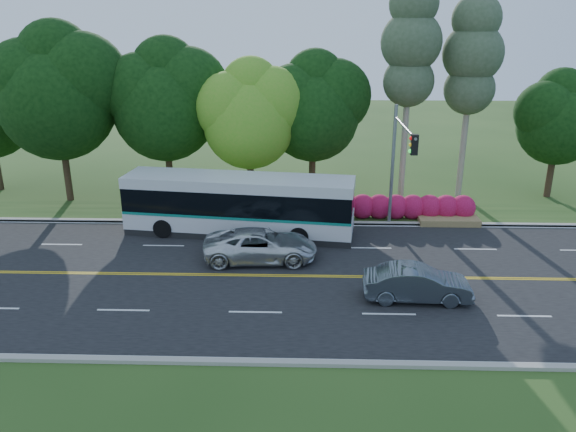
{
  "coord_description": "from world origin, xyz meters",
  "views": [
    {
      "loc": [
        1.46,
        -23.94,
        11.5
      ],
      "look_at": [
        0.69,
        2.0,
        2.29
      ],
      "focal_mm": 35.0,
      "sensor_mm": 36.0,
      "label": 1
    }
  ],
  "objects_px": {
    "traffic_signal": "(399,154)",
    "suv": "(261,245)",
    "sedan": "(417,283)",
    "transit_bus": "(239,206)"
  },
  "relations": [
    {
      "from": "sedan",
      "to": "suv",
      "type": "bearing_deg",
      "value": 62.16
    },
    {
      "from": "traffic_signal",
      "to": "suv",
      "type": "relative_size",
      "value": 1.25
    },
    {
      "from": "transit_bus",
      "to": "traffic_signal",
      "type": "bearing_deg",
      "value": 7.22
    },
    {
      "from": "sedan",
      "to": "suv",
      "type": "relative_size",
      "value": 0.81
    },
    {
      "from": "traffic_signal",
      "to": "transit_bus",
      "type": "relative_size",
      "value": 0.54
    },
    {
      "from": "suv",
      "to": "traffic_signal",
      "type": "bearing_deg",
      "value": -66.57
    },
    {
      "from": "traffic_signal",
      "to": "transit_bus",
      "type": "height_order",
      "value": "traffic_signal"
    },
    {
      "from": "traffic_signal",
      "to": "suv",
      "type": "distance_m",
      "value": 8.9
    },
    {
      "from": "traffic_signal",
      "to": "transit_bus",
      "type": "bearing_deg",
      "value": 179.91
    },
    {
      "from": "traffic_signal",
      "to": "transit_bus",
      "type": "distance_m",
      "value": 9.15
    }
  ]
}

